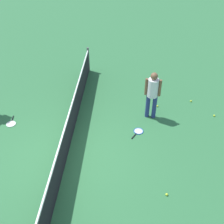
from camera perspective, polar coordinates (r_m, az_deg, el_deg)
ground_plane at (r=8.11m, az=-9.32°, el=-8.99°), size 40.00×40.00×0.00m
court_net at (r=7.76m, az=-9.69°, el=-6.46°), size 10.09×0.09×1.07m
player_near_side at (r=8.85m, az=8.46°, el=4.17°), size 0.38×0.53×1.70m
tennis_racket_near_player at (r=8.78m, az=5.46°, el=-4.08°), size 0.59×0.44×0.03m
tennis_racket_far_player at (r=9.64m, az=-20.28°, el=-2.25°), size 0.60×0.36×0.03m
tennis_ball_near_player at (r=9.96m, az=20.54°, el=-0.71°), size 0.07×0.07×0.07m
tennis_ball_by_net at (r=7.27m, az=11.34°, el=-16.51°), size 0.07×0.07×0.07m
tennis_ball_baseline at (r=10.43m, az=16.15°, el=2.21°), size 0.07×0.07×0.07m
tennis_ball_stray_left at (r=9.90m, az=9.45°, el=1.25°), size 0.07×0.07×0.07m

